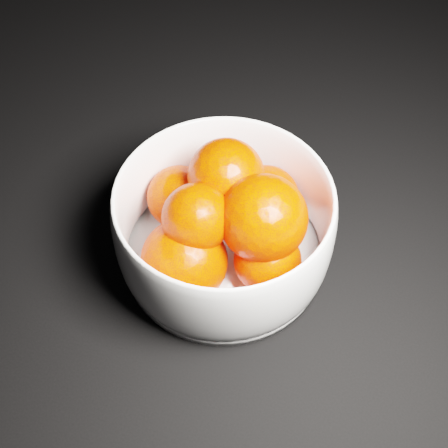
% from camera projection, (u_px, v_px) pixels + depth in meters
% --- Properties ---
extents(bowl, '(0.21, 0.21, 0.10)m').
position_uv_depth(bowl, '(224.00, 227.00, 0.60)').
color(bowl, white).
rests_on(bowl, ground).
extents(orange_pile, '(0.17, 0.17, 0.12)m').
position_uv_depth(orange_pile, '(226.00, 220.00, 0.59)').
color(orange_pile, red).
rests_on(orange_pile, bowl).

